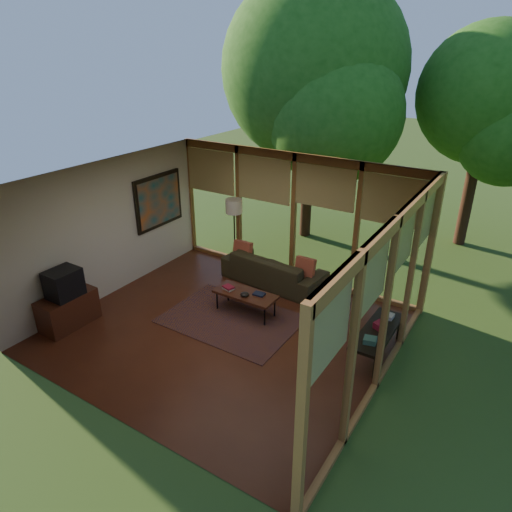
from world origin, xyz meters
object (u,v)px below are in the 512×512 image
Objects in this scene: sofa at (274,269)px; floor_lamp at (234,210)px; media_cabinet at (68,310)px; coffee_table at (245,295)px; television at (64,283)px; side_console at (373,331)px.

floor_lamp is at bearing -0.76° from sofa.
media_cabinet reaches higher than coffee_table.
television is 3.21m from coffee_table.
television is (0.02, 0.00, 0.55)m from media_cabinet.
media_cabinet is at bearing -156.43° from side_console.
television is at bearing -140.20° from coffee_table.
sofa is 2.20× the size of media_cabinet.
sofa reaches higher than side_console.
media_cabinet reaches higher than side_console.
coffee_table is (2.46, 2.03, 0.09)m from media_cabinet.
television reaches higher than media_cabinet.
floor_lamp is at bearing 70.03° from media_cabinet.
floor_lamp is (-1.06, 0.10, 1.08)m from sofa.
sofa is 4.00× the size of television.
sofa is at bearing 55.59° from television.
coffee_table is (0.15, -1.31, 0.07)m from sofa.
television reaches higher than coffee_table.
media_cabinet is at bearing -109.97° from floor_lamp.
television reaches higher than sofa.
sofa is 1.52m from floor_lamp.
floor_lamp is 1.18× the size of side_console.
side_console is (4.85, 2.12, -0.44)m from television.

